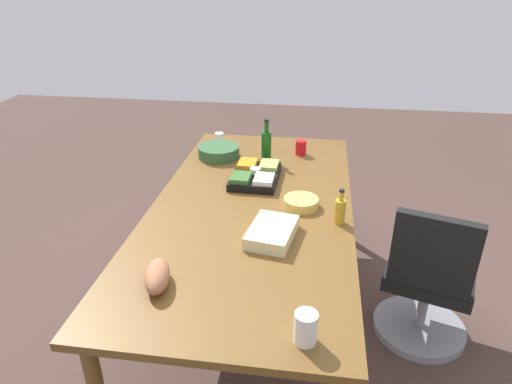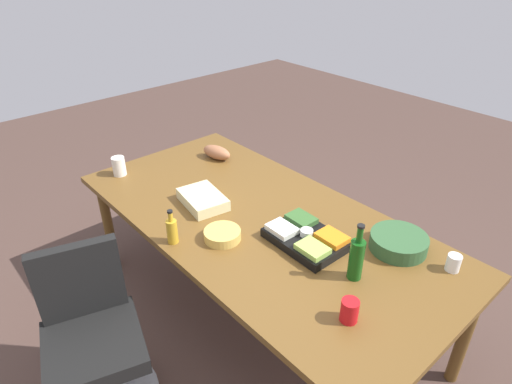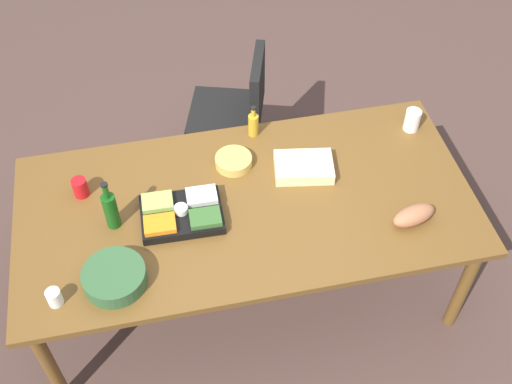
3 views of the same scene
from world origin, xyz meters
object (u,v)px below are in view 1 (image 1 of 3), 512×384
Objects in this scene: office_chair at (427,288)px; salad_bowl at (219,152)px; paper_cup at (219,138)px; veggie_tray at (255,175)px; bread_loaf at (157,276)px; dressing_bottle at (340,210)px; red_solo_cup at (301,148)px; conference_table at (252,214)px; wine_bottle at (266,145)px; sheet_cake at (272,232)px; mayo_jar at (306,328)px; chip_bowl at (301,203)px.

office_chair reaches higher than salad_bowl.
paper_cup reaches higher than salad_bowl.
paper_cup is at bearing -149.11° from veggie_tray.
bread_loaf reaches higher than paper_cup.
red_solo_cup is at bearing -164.94° from dressing_bottle.
dressing_bottle is (0.14, 0.51, 0.14)m from conference_table.
office_chair is 1.70m from salad_bowl.
wine_bottle is (0.16, -0.24, 0.07)m from red_solo_cup.
sheet_cake is 1.21m from red_solo_cup.
salad_bowl is at bearing -154.09° from sheet_cake.
sheet_cake is 1.03× the size of wine_bottle.
mayo_jar is at bearing -36.02° from office_chair.
wine_bottle is at bearing -179.88° from conference_table.
conference_table is 18.24× the size of mayo_jar.
office_chair is at bearing 105.10° from sheet_cake.
wine_bottle is (-0.81, -1.06, 0.54)m from office_chair.
mayo_jar is 1.80m from wine_bottle.
bread_loaf is 0.77× the size of wine_bottle.
dressing_bottle reaches higher than paper_cup.
paper_cup is (-1.10, -1.47, 0.46)m from office_chair.
paper_cup is 0.21× the size of veggie_tray.
paper_cup is at bearing -176.39° from bread_loaf.
chip_bowl is 0.84m from red_solo_cup.
wine_bottle reaches higher than salad_bowl.
dressing_bottle is (1.13, 0.93, 0.03)m from paper_cup.
bread_loaf is 1.54m from wine_bottle.
wine_bottle is at bearing 168.80° from bread_loaf.
chip_bowl reaches higher than conference_table.
paper_cup is 0.67m from red_solo_cup.
chip_bowl is 0.95m from salad_bowl.
chip_bowl is 0.75m from wine_bottle.
red_solo_cup reaches higher than chip_bowl.
conference_table is 10.11× the size of bread_loaf.
sheet_cake is at bearing -19.70° from chip_bowl.
sheet_cake is 0.73m from veggie_tray.
bread_loaf reaches higher than salad_bowl.
salad_bowl is (-0.36, -0.33, 0.01)m from veggie_tray.
dressing_bottle is at bearing 47.72° from veggie_tray.
office_chair is 1.43m from wine_bottle.
conference_table is at bearing 159.79° from bread_loaf.
wine_bottle reaches higher than chip_bowl.
mayo_jar is 1.92m from salad_bowl.
sheet_cake is 1.56× the size of dressing_bottle.
veggie_tray is 0.57m from red_solo_cup.
dressing_bottle is at bearing 31.42° from wine_bottle.
office_chair is at bearing 52.62° from wine_bottle.
wine_bottle is at bearing -148.58° from dressing_bottle.
chip_bowl is (-0.13, -0.76, 0.44)m from office_chair.
dressing_bottle reaches higher than office_chair.
veggie_tray is 1.46m from mayo_jar.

